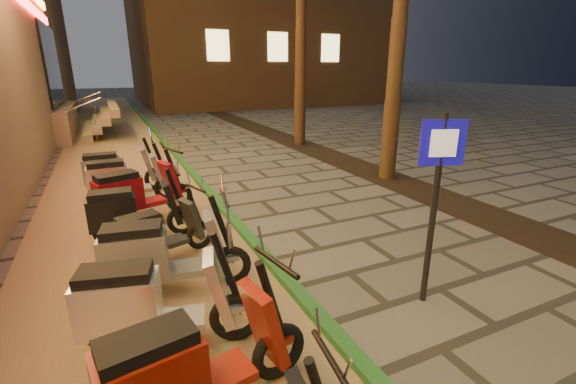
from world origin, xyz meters
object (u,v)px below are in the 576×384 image
scooter_7 (149,304)px  scooter_11 (134,193)px  scooter_8 (159,255)px  scooter_12 (123,180)px  pedestrian_sign (437,186)px  scooter_10 (130,213)px  scooter_13 (116,171)px  scooter_9 (156,234)px  scooter_6 (188,368)px

scooter_7 → scooter_11: bearing=101.8°
scooter_8 → scooter_12: size_ratio=1.01×
pedestrian_sign → scooter_10: pedestrian_sign is taller
scooter_7 → scooter_13: 5.60m
scooter_8 → scooter_10: bearing=106.7°
scooter_9 → scooter_7: bearing=-116.7°
scooter_7 → scooter_9: bearing=95.4°
scooter_6 → scooter_11: size_ratio=0.99×
scooter_11 → scooter_13: (-0.24, 1.92, -0.02)m
scooter_9 → scooter_12: scooter_12 is taller
pedestrian_sign → scooter_10: (-3.08, 3.28, -0.96)m
scooter_10 → scooter_13: bearing=95.1°
scooter_11 → scooter_12: size_ratio=1.01×
scooter_9 → scooter_11: (-0.14, 1.80, 0.10)m
scooter_8 → scooter_9: scooter_8 is taller
scooter_6 → scooter_13: size_ratio=1.01×
scooter_7 → scooter_10: bearing=103.8°
scooter_10 → scooter_11: scooter_11 is taller
scooter_10 → scooter_13: (-0.11, 2.81, 0.03)m
scooter_7 → scooter_8: (0.23, 0.99, 0.01)m
scooter_8 → scooter_12: 3.75m
scooter_8 → scooter_13: size_ratio=1.02×
scooter_12 → scooter_13: 0.87m
scooter_9 → scooter_10: size_ratio=0.88×
scooter_10 → scooter_13: size_ratio=0.95×
scooter_13 → scooter_10: bearing=-85.0°
scooter_8 → scooter_10: size_ratio=1.07×
scooter_11 → scooter_10: bearing=-116.3°
scooter_6 → scooter_8: bearing=78.5°
scooter_8 → scooter_10: (-0.21, 1.80, -0.04)m
pedestrian_sign → scooter_8: 3.37m
scooter_7 → scooter_13: size_ratio=1.00×
scooter_6 → scooter_10: scooter_6 is taller
scooter_12 → scooter_9: bearing=-83.5°
pedestrian_sign → scooter_12: (-3.09, 5.22, -0.93)m
scooter_9 → scooter_11: size_ratio=0.82×
scooter_8 → scooter_13: (-0.32, 4.60, -0.01)m
scooter_11 → scooter_12: (-0.14, 1.06, -0.01)m
scooter_7 → scooter_13: scooter_13 is taller
scooter_9 → scooter_13: (-0.39, 3.72, 0.09)m
scooter_11 → scooter_8: bearing=-106.1°
scooter_6 → scooter_13: scooter_6 is taller
scooter_11 → scooter_13: size_ratio=1.02×
scooter_6 → scooter_8: 2.00m
scooter_11 → scooter_12: 1.07m
scooter_6 → scooter_8: scooter_8 is taller
scooter_12 → scooter_11: bearing=-81.6°
pedestrian_sign → scooter_9: size_ratio=1.55×
scooter_8 → scooter_11: bearing=101.6°
scooter_8 → scooter_9: bearing=95.8°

